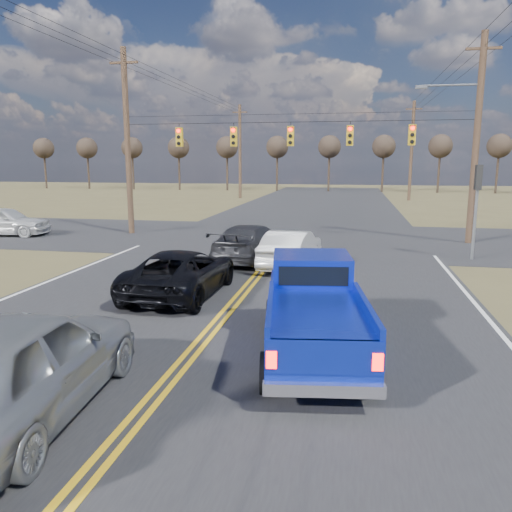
% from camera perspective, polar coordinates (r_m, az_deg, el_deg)
% --- Properties ---
extents(ground, '(160.00, 160.00, 0.00)m').
position_cam_1_polar(ground, '(9.67, -10.02, -14.08)').
color(ground, brown).
rests_on(ground, ground).
extents(road_main, '(14.00, 120.00, 0.02)m').
position_cam_1_polar(road_main, '(18.89, 0.80, -1.55)').
color(road_main, '#28282B').
rests_on(road_main, ground).
extents(road_cross, '(120.00, 12.00, 0.02)m').
position_cam_1_polar(road_cross, '(26.68, 3.83, 2.06)').
color(road_cross, '#28282B').
rests_on(road_cross, ground).
extents(signal_gantry, '(19.60, 4.83, 10.00)m').
position_cam_1_polar(signal_gantry, '(26.12, 5.03, 13.01)').
color(signal_gantry, '#473323').
rests_on(signal_gantry, ground).
extents(utility_poles, '(19.60, 58.32, 10.00)m').
position_cam_1_polar(utility_poles, '(25.40, 3.69, 13.46)').
color(utility_poles, '#473323').
rests_on(utility_poles, ground).
extents(treeline, '(87.00, 117.80, 7.40)m').
position_cam_1_polar(treeline, '(35.32, 5.81, 13.45)').
color(treeline, '#33261C').
rests_on(treeline, ground).
extents(pickup_truck, '(2.62, 5.40, 1.95)m').
position_cam_1_polar(pickup_truck, '(10.58, 6.62, -6.31)').
color(pickup_truck, black).
rests_on(pickup_truck, ground).
extents(silver_suv, '(2.56, 5.51, 1.83)m').
position_cam_1_polar(silver_suv, '(8.79, -25.44, -11.15)').
color(silver_suv, gray).
rests_on(silver_suv, ground).
extents(black_suv, '(2.47, 5.12, 1.41)m').
position_cam_1_polar(black_suv, '(15.38, -8.53, -1.86)').
color(black_suv, black).
rests_on(black_suv, ground).
extents(white_car_queue, '(2.07, 4.54, 1.44)m').
position_cam_1_polar(white_car_queue, '(19.28, 4.02, 0.86)').
color(white_car_queue, '#BCBCBC').
rests_on(white_car_queue, ground).
extents(dgrey_car_queue, '(2.73, 5.37, 1.49)m').
position_cam_1_polar(dgrey_car_queue, '(20.51, -0.58, 1.55)').
color(dgrey_car_queue, '#2E2F33').
rests_on(dgrey_car_queue, ground).
extents(cross_car_west, '(2.57, 4.95, 1.61)m').
position_cam_1_polar(cross_car_west, '(30.61, -26.85, 3.57)').
color(cross_car_west, silver).
rests_on(cross_car_west, ground).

